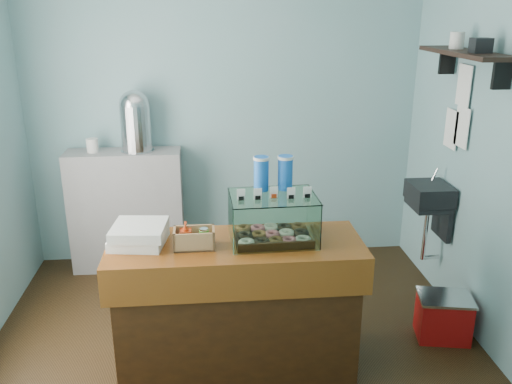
{
  "coord_description": "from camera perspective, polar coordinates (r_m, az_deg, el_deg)",
  "views": [
    {
      "loc": [
        -0.16,
        -3.34,
        2.31
      ],
      "look_at": [
        0.14,
        -0.15,
        1.2
      ],
      "focal_mm": 38.0,
      "sensor_mm": 36.0,
      "label": 1
    }
  ],
  "objects": [
    {
      "name": "condiment_crate",
      "position": [
        3.34,
        -6.61,
        -4.86
      ],
      "size": [
        0.25,
        0.15,
        0.17
      ],
      "rotation": [
        0.0,
        0.0,
        0.01
      ],
      "color": "#A98154",
      "rests_on": "counter"
    },
    {
      "name": "display_case",
      "position": [
        3.41,
        1.79,
        -2.31
      ],
      "size": [
        0.55,
        0.41,
        0.51
      ],
      "rotation": [
        0.0,
        0.0,
        0.03
      ],
      "color": "#321A0F",
      "rests_on": "counter"
    },
    {
      "name": "counter",
      "position": [
        3.6,
        -2.04,
        -11.82
      ],
      "size": [
        1.6,
        0.6,
        0.9
      ],
      "color": "#3F200C",
      "rests_on": "ground"
    },
    {
      "name": "pastry_boxes",
      "position": [
        3.44,
        -12.21,
        -4.37
      ],
      "size": [
        0.37,
        0.37,
        0.13
      ],
      "rotation": [
        0.0,
        0.0,
        -0.15
      ],
      "color": "silver",
      "rests_on": "counter"
    },
    {
      "name": "back_shelf",
      "position": [
        5.04,
        -13.4,
        -1.88
      ],
      "size": [
        1.0,
        0.32,
        1.1
      ],
      "primitive_type": "cube",
      "color": "gray",
      "rests_on": "ground"
    },
    {
      "name": "ground",
      "position": [
        4.07,
        -2.18,
        -15.53
      ],
      "size": [
        3.5,
        3.5,
        0.0
      ],
      "primitive_type": "plane",
      "color": "black",
      "rests_on": "ground"
    },
    {
      "name": "room_shell",
      "position": [
        3.41,
        -2.11,
        8.88
      ],
      "size": [
        3.54,
        3.04,
        2.82
      ],
      "color": "#74A8AA",
      "rests_on": "ground"
    },
    {
      "name": "red_cooler",
      "position": [
        4.25,
        19.12,
        -12.3
      ],
      "size": [
        0.42,
        0.35,
        0.33
      ],
      "rotation": [
        0.0,
        0.0,
        -0.19
      ],
      "color": "#AD0E0D",
      "rests_on": "ground"
    },
    {
      "name": "coffee_urn",
      "position": [
        4.8,
        -12.58,
        7.46
      ],
      "size": [
        0.29,
        0.29,
        0.53
      ],
      "color": "silver",
      "rests_on": "back_shelf"
    }
  ]
}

